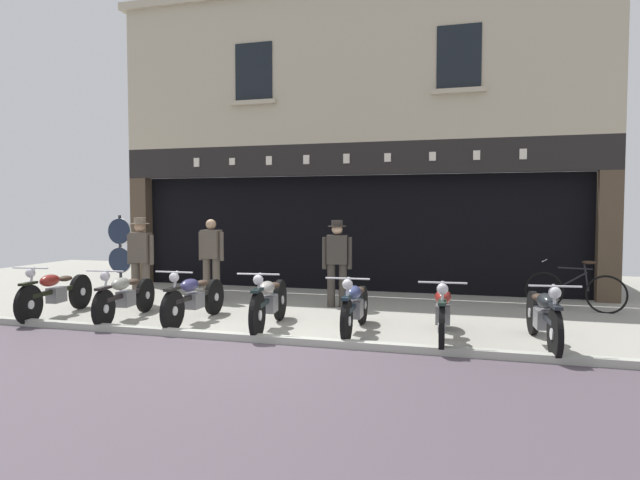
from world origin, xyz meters
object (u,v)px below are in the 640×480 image
object	(u,v)px
motorcycle_left	(125,295)
leaning_bicycle	(575,290)
motorcycle_far_right	(543,315)
tyre_sign_pole	(120,247)
motorcycle_center	(269,301)
motorcycle_right	(443,310)
salesman_left	(141,256)
motorcycle_far_left	(56,292)
motorcycle_center_right	(355,305)
motorcycle_center_left	(194,297)
advert_board_near	(482,225)
shopkeeper_center	(211,256)
salesman_right	(337,259)

from	to	relation	value
motorcycle_left	leaning_bicycle	bearing A→B (deg)	-165.04
motorcycle_far_right	tyre_sign_pole	distance (m)	8.81
motorcycle_center	motorcycle_right	bearing A→B (deg)	172.89
salesman_left	motorcycle_center	bearing A→B (deg)	153.30
motorcycle_far_left	motorcycle_center_right	size ratio (longest dim) A/B	1.06
motorcycle_right	salesman_left	size ratio (longest dim) A/B	1.23
tyre_sign_pole	motorcycle_far_right	bearing A→B (deg)	-16.89
motorcycle_left	motorcycle_center_left	world-z (taller)	motorcycle_center_left
motorcycle_far_left	motorcycle_center_left	bearing A→B (deg)	176.74
advert_board_near	leaning_bicycle	bearing A→B (deg)	-41.83
motorcycle_far_right	leaning_bicycle	bearing A→B (deg)	-110.81
tyre_sign_pole	leaning_bicycle	distance (m)	9.27
tyre_sign_pole	shopkeeper_center	bearing A→B (deg)	-9.41
salesman_left	salesman_right	size ratio (longest dim) A/B	1.03
motorcycle_left	salesman_right	size ratio (longest dim) A/B	1.22
motorcycle_far_left	leaning_bicycle	distance (m)	9.18
motorcycle_right	motorcycle_left	bearing A→B (deg)	-3.05
salesman_right	tyre_sign_pole	bearing A→B (deg)	-14.68
motorcycle_left	salesman_right	xyz separation A→B (m)	(3.08, 2.18, 0.49)
shopkeeper_center	motorcycle_center_left	bearing A→B (deg)	114.07
motorcycle_center_right	motorcycle_far_left	bearing A→B (deg)	-0.63
motorcycle_center	salesman_right	size ratio (longest dim) A/B	1.26
motorcycle_center	motorcycle_far_right	distance (m)	3.93
motorcycle_far_right	tyre_sign_pole	xyz separation A→B (m)	(-8.41, 2.55, 0.60)
motorcycle_left	motorcycle_center_left	xyz separation A→B (m)	(1.22, 0.10, 0.01)
shopkeeper_center	leaning_bicycle	bearing A→B (deg)	-168.22
tyre_sign_pole	motorcycle_right	bearing A→B (deg)	-19.75
motorcycle_center_left	leaning_bicycle	size ratio (longest dim) A/B	1.20
motorcycle_center_right	motorcycle_right	distance (m)	1.29
leaning_bicycle	salesman_left	bearing A→B (deg)	115.27
motorcycle_right	motorcycle_far_left	bearing A→B (deg)	-2.31
motorcycle_far_right	shopkeeper_center	bearing A→B (deg)	-25.40
advert_board_near	motorcycle_far_left	bearing A→B (deg)	-146.94
motorcycle_center	salesman_left	bearing A→B (deg)	-31.07
motorcycle_center	tyre_sign_pole	distance (m)	5.18
motorcycle_right	motorcycle_far_right	distance (m)	1.32
motorcycle_far_right	tyre_sign_pole	bearing A→B (deg)	-22.54
tyre_sign_pole	advert_board_near	xyz separation A→B (m)	(7.59, 1.95, 0.48)
motorcycle_far_right	advert_board_near	xyz separation A→B (m)	(-0.82, 4.50, 1.08)
motorcycle_center_right	motorcycle_left	bearing A→B (deg)	-1.16
motorcycle_right	motorcycle_center	bearing A→B (deg)	-3.15
motorcycle_center_right	leaning_bicycle	xyz separation A→B (m)	(3.43, 2.92, -0.04)
leaning_bicycle	motorcycle_center_left	bearing A→B (deg)	129.75
leaning_bicycle	motorcycle_left	bearing A→B (deg)	126.59
motorcycle_left	motorcycle_center	size ratio (longest dim) A/B	0.97
salesman_left	advert_board_near	size ratio (longest dim) A/B	1.62
motorcycle_right	shopkeeper_center	distance (m)	5.18
motorcycle_left	shopkeeper_center	distance (m)	2.25
shopkeeper_center	motorcycle_left	bearing A→B (deg)	81.25
tyre_sign_pole	leaning_bicycle	bearing A→B (deg)	2.99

